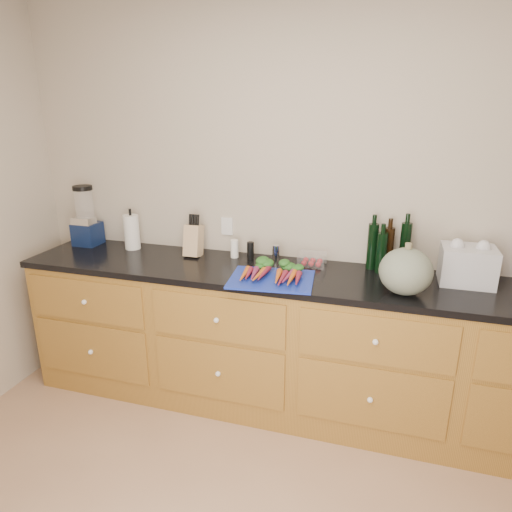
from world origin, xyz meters
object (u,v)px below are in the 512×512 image
(squash, at_px, (406,271))
(blender_appliance, at_px, (86,219))
(paper_towel, at_px, (132,232))
(tomato_box, at_px, (312,259))
(carrots, at_px, (273,272))
(knife_block, at_px, (194,241))
(cutting_board, at_px, (272,279))

(squash, relative_size, blender_appliance, 0.65)
(paper_towel, height_order, tomato_box, paper_towel)
(blender_appliance, relative_size, paper_towel, 1.78)
(carrots, height_order, paper_towel, paper_towel)
(carrots, bearing_deg, knife_block, 157.57)
(cutting_board, xyz_separation_m, tomato_box, (0.18, 0.33, 0.03))
(blender_appliance, bearing_deg, carrots, -10.58)
(carrots, distance_m, knife_block, 0.68)
(carrots, bearing_deg, paper_towel, 165.92)
(squash, distance_m, paper_towel, 1.86)
(squash, xyz_separation_m, paper_towel, (-1.84, 0.30, -0.01))
(knife_block, height_order, tomato_box, knife_block)
(paper_towel, bearing_deg, tomato_box, 0.45)
(squash, bearing_deg, blender_appliance, 172.29)
(paper_towel, relative_size, knife_block, 1.16)
(squash, relative_size, paper_towel, 1.16)
(carrots, bearing_deg, blender_appliance, 169.42)
(cutting_board, distance_m, tomato_box, 0.38)
(knife_block, xyz_separation_m, tomato_box, (0.80, 0.03, -0.07))
(cutting_board, xyz_separation_m, knife_block, (-0.62, 0.30, 0.10))
(squash, height_order, knife_block, squash)
(carrots, distance_m, tomato_box, 0.34)
(carrots, height_order, tomato_box, tomato_box)
(paper_towel, distance_m, knife_block, 0.48)
(cutting_board, height_order, paper_towel, paper_towel)
(paper_towel, bearing_deg, blender_appliance, -179.64)
(paper_towel, bearing_deg, squash, -9.30)
(tomato_box, bearing_deg, paper_towel, -179.55)
(squash, xyz_separation_m, blender_appliance, (-2.20, 0.30, 0.06))
(blender_appliance, relative_size, tomato_box, 2.54)
(blender_appliance, height_order, knife_block, blender_appliance)
(carrots, height_order, blender_appliance, blender_appliance)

